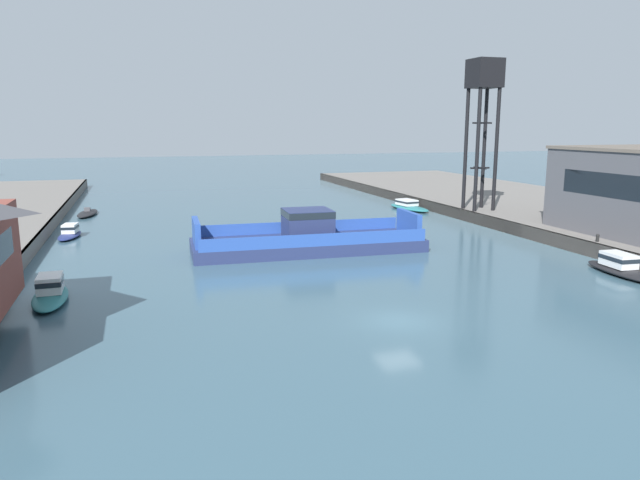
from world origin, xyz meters
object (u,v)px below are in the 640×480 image
Objects in this scene: moored_boat_near_right at (88,213)px; moored_boat_far_left at (50,292)px; crane_tower at (484,92)px; chain_ferry at (308,239)px; moored_boat_mid_right at (408,206)px; moored_boat_near_left at (70,232)px; moored_boat_mid_left at (621,267)px.

moored_boat_far_left reaches higher than moored_boat_near_right.
crane_tower is (45.96, -18.69, 15.03)m from moored_boat_near_right.
chain_ferry is 2.49× the size of moored_boat_mid_right.
moored_boat_near_left is at bearing 147.55° from chain_ferry.
moored_boat_mid_left is (41.89, -45.42, 0.34)m from moored_boat_near_right.
moored_boat_mid_right is 0.48× the size of crane_tower.
moored_boat_mid_left is 30.78m from crane_tower.
moored_boat_mid_left is 0.89× the size of moored_boat_mid_right.
chain_ferry reaches higher than moored_boat_near_right.
crane_tower reaches higher than moored_boat_near_left.
crane_tower is at bearing -22.12° from moored_boat_near_right.
moored_boat_near_right is 0.98× the size of moored_boat_mid_left.
moored_boat_near_right is 1.11× the size of moored_boat_far_left.
chain_ferry reaches higher than moored_boat_mid_right.
moored_boat_near_left is 0.78× the size of moored_boat_mid_left.
moored_boat_near_right is at bearing 90.64° from moored_boat_far_left.
moored_boat_near_right is at bearing 132.68° from moored_boat_mid_left.
chain_ferry is 30.60m from crane_tower.
moored_boat_mid_left is at bearing -47.32° from moored_boat_near_right.
moored_boat_near_right is (0.62, 15.76, -0.24)m from moored_boat_near_left.
moored_boat_near_left is 15.77m from moored_boat_near_right.
moored_boat_far_left reaches higher than moored_boat_mid_right.
moored_boat_mid_right is (20.92, 21.92, -0.65)m from chain_ferry.
crane_tower is at bearing -3.60° from moored_boat_near_left.
chain_ferry is at bearing 26.09° from moored_boat_far_left.
crane_tower is (24.85, 10.89, 14.15)m from chain_ferry.
crane_tower is (45.52, 21.01, 14.68)m from moored_boat_far_left.
moored_boat_far_left is (1.06, -23.94, 0.11)m from moored_boat_near_left.
moored_boat_mid_left is at bearing -98.66° from crane_tower.
chain_ferry is 2.85× the size of moored_boat_near_right.
crane_tower is at bearing -70.36° from moored_boat_mid_right.
chain_ferry is 3.17× the size of moored_boat_far_left.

